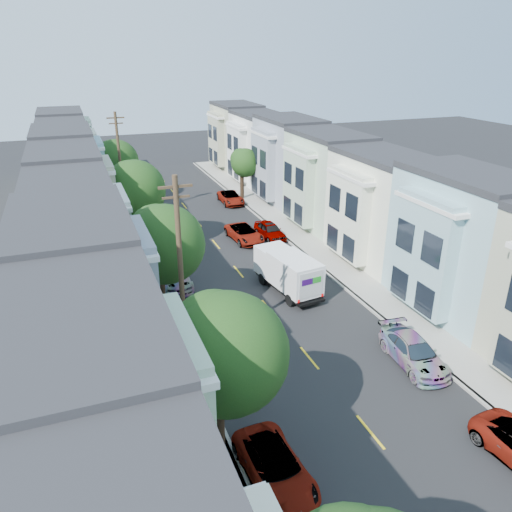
# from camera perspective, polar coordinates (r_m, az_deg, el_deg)

# --- Properties ---
(ground) EXTENTS (160.00, 160.00, 0.00)m
(ground) POSITION_cam_1_polar(r_m,az_deg,el_deg) (27.65, 6.12, -11.54)
(ground) COLOR black
(ground) RESTS_ON ground
(road_slab) EXTENTS (12.00, 70.00, 0.02)m
(road_slab) POSITION_cam_1_polar(r_m,az_deg,el_deg) (39.97, -3.39, -0.13)
(road_slab) COLOR black
(road_slab) RESTS_ON ground
(curb_left) EXTENTS (0.30, 70.00, 0.15)m
(curb_left) POSITION_cam_1_polar(r_m,az_deg,el_deg) (38.77, -11.96, -1.26)
(curb_left) COLOR gray
(curb_left) RESTS_ON ground
(curb_right) EXTENTS (0.30, 70.00, 0.15)m
(curb_right) POSITION_cam_1_polar(r_m,az_deg,el_deg) (41.96, 4.51, 1.07)
(curb_right) COLOR gray
(curb_right) RESTS_ON ground
(sidewalk_left) EXTENTS (2.60, 70.00, 0.15)m
(sidewalk_left) POSITION_cam_1_polar(r_m,az_deg,el_deg) (38.63, -13.86, -1.53)
(sidewalk_left) COLOR gray
(sidewalk_left) RESTS_ON ground
(sidewalk_right) EXTENTS (2.60, 70.00, 0.15)m
(sidewalk_right) POSITION_cam_1_polar(r_m,az_deg,el_deg) (42.50, 6.10, 1.30)
(sidewalk_right) COLOR gray
(sidewalk_right) RESTS_ON ground
(centerline) EXTENTS (0.12, 70.00, 0.01)m
(centerline) POSITION_cam_1_polar(r_m,az_deg,el_deg) (39.97, -3.39, -0.15)
(centerline) COLOR gold
(centerline) RESTS_ON ground
(townhouse_row_left) EXTENTS (5.00, 70.00, 8.50)m
(townhouse_row_left) POSITION_cam_1_polar(r_m,az_deg,el_deg) (38.53, -19.44, -2.40)
(townhouse_row_left) COLOR white
(townhouse_row_left) RESTS_ON ground
(townhouse_row_right) EXTENTS (5.00, 70.00, 8.50)m
(townhouse_row_right) POSITION_cam_1_polar(r_m,az_deg,el_deg) (44.27, 10.52, 1.82)
(townhouse_row_right) COLOR white
(townhouse_row_right) RESTS_ON ground
(tree_b) EXTENTS (4.70, 4.70, 7.41)m
(tree_b) POSITION_cam_1_polar(r_m,az_deg,el_deg) (18.81, -3.65, -11.16)
(tree_b) COLOR black
(tree_b) RESTS_ON ground
(tree_c) EXTENTS (4.70, 4.70, 7.35)m
(tree_c) POSITION_cam_1_polar(r_m,az_deg,el_deg) (29.30, -10.57, 1.27)
(tree_c) COLOR black
(tree_c) RESTS_ON ground
(tree_d) EXTENTS (4.70, 4.70, 7.58)m
(tree_d) POSITION_cam_1_polar(r_m,az_deg,el_deg) (40.40, -13.74, 7.30)
(tree_d) COLOR black
(tree_d) RESTS_ON ground
(tree_e) EXTENTS (4.68, 4.68, 6.82)m
(tree_e) POSITION_cam_1_polar(r_m,az_deg,el_deg) (54.89, -15.78, 10.28)
(tree_e) COLOR black
(tree_e) RESTS_ON ground
(tree_far_r) EXTENTS (3.10, 3.10, 5.56)m
(tree_far_r) POSITION_cam_1_polar(r_m,az_deg,el_deg) (54.74, -1.34, 10.54)
(tree_far_r) COLOR black
(tree_far_r) RESTS_ON ground
(utility_pole_near) EXTENTS (1.60, 0.26, 10.00)m
(utility_pole_near) POSITION_cam_1_polar(r_m,az_deg,el_deg) (24.94, -8.57, -2.09)
(utility_pole_near) COLOR #42301E
(utility_pole_near) RESTS_ON ground
(utility_pole_far) EXTENTS (1.60, 0.26, 10.00)m
(utility_pole_far) POSITION_cam_1_polar(r_m,az_deg,el_deg) (49.55, -15.22, 9.88)
(utility_pole_far) COLOR #42301E
(utility_pole_far) RESTS_ON ground
(fedex_truck) EXTENTS (2.20, 5.72, 2.74)m
(fedex_truck) POSITION_cam_1_polar(r_m,az_deg,el_deg) (33.88, 3.66, -1.69)
(fedex_truck) COLOR white
(fedex_truck) RESTS_ON ground
(lead_sedan) EXTENTS (2.56, 4.89, 1.31)m
(lead_sedan) POSITION_cam_1_polar(r_m,az_deg,el_deg) (43.14, -1.33, 2.58)
(lead_sedan) COLOR black
(lead_sedan) RESTS_ON ground
(parked_left_b) EXTENTS (2.32, 4.65, 1.27)m
(parked_left_b) POSITION_cam_1_polar(r_m,az_deg,el_deg) (20.79, 2.18, -22.99)
(parked_left_b) COLOR #110F38
(parked_left_b) RESTS_ON ground
(parked_left_c) EXTENTS (2.20, 4.88, 1.54)m
(parked_left_c) POSITION_cam_1_polar(r_m,az_deg,el_deg) (26.77, -4.73, -10.77)
(parked_left_c) COLOR gray
(parked_left_c) RESTS_ON ground
(parked_left_d) EXTENTS (2.11, 4.77, 1.42)m
(parked_left_d) POSITION_cam_1_polar(r_m,az_deg,el_deg) (35.50, -9.29, -2.24)
(parked_left_d) COLOR #490912
(parked_left_d) RESTS_ON ground
(parked_right_b) EXTENTS (2.37, 4.87, 1.42)m
(parked_right_b) POSITION_cam_1_polar(r_m,az_deg,el_deg) (27.97, 17.56, -10.43)
(parked_right_b) COLOR silver
(parked_right_b) RESTS_ON ground
(parked_right_c) EXTENTS (1.88, 4.37, 1.39)m
(parked_right_c) POSITION_cam_1_polar(r_m,az_deg,el_deg) (43.76, 1.60, 2.93)
(parked_right_c) COLOR black
(parked_right_c) RESTS_ON ground
(parked_right_d) EXTENTS (2.24, 4.63, 1.27)m
(parked_right_d) POSITION_cam_1_polar(r_m,az_deg,el_deg) (53.86, -2.91, 6.66)
(parked_right_d) COLOR black
(parked_right_d) RESTS_ON ground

